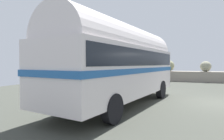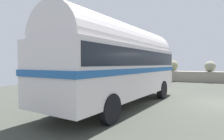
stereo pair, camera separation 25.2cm
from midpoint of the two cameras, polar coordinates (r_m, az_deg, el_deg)
ground at (r=10.51m, az=30.98°, el=-8.77°), size 32.00×26.00×0.02m
breakwater at (r=22.15m, az=27.64°, el=-1.43°), size 31.36×2.24×2.34m
vintage_coach at (r=8.67m, az=3.49°, el=2.84°), size 3.65×8.84×3.70m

